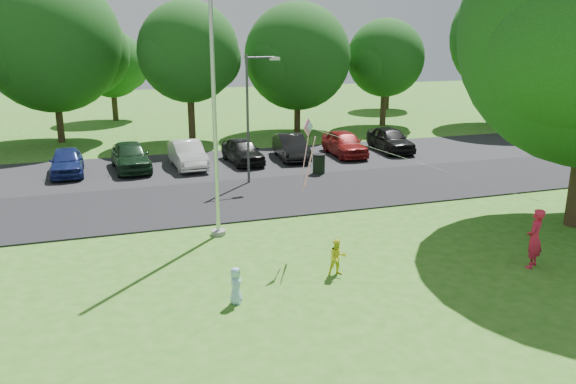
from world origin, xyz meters
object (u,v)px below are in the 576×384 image
object	(u,v)px
trash_can	(319,164)
child_yellow	(337,257)
street_lamp	(252,107)
woman	(534,238)
child_blue	(236,285)
kite	(315,144)
flagpole	(214,114)

from	to	relation	value
trash_can	child_yellow	xyz separation A→B (m)	(-3.86, -11.36, 0.02)
street_lamp	woman	size ratio (longest dim) A/B	3.24
child_blue	trash_can	bearing A→B (deg)	-11.45
street_lamp	child_yellow	world-z (taller)	street_lamp
kite	child_blue	bearing A→B (deg)	-179.61
street_lamp	kite	world-z (taller)	street_lamp
child_blue	kite	xyz separation A→B (m)	(3.12, 2.61, 3.00)
flagpole	kite	xyz separation A→B (m)	(2.53, -2.58, -0.68)
flagpole	child_blue	bearing A→B (deg)	-96.50
flagpole	child_blue	size ratio (longest dim) A/B	10.25
woman	child_yellow	xyz separation A→B (m)	(-5.71, 1.27, -0.36)
child_yellow	child_blue	size ratio (longest dim) A/B	1.10
trash_can	street_lamp	bearing A→B (deg)	-170.55
child_blue	woman	bearing A→B (deg)	-74.50
woman	child_blue	distance (m)	8.87
woman	kite	size ratio (longest dim) A/B	0.29
street_lamp	trash_can	world-z (taller)	street_lamp
flagpole	child_yellow	distance (m)	6.24
trash_can	woman	size ratio (longest dim) A/B	0.57
flagpole	trash_can	distance (m)	10.16
child_blue	child_yellow	bearing A→B (deg)	-57.15
child_blue	flagpole	bearing A→B (deg)	12.00
trash_can	child_yellow	world-z (taller)	child_yellow
street_lamp	child_blue	size ratio (longest dim) A/B	5.97
woman	kite	xyz separation A→B (m)	(-5.73, 3.07, 2.59)
street_lamp	child_blue	bearing A→B (deg)	-115.29
child_yellow	child_blue	distance (m)	3.25
woman	kite	bearing A→B (deg)	-62.99
flagpole	woman	world-z (taller)	flagpole
trash_can	kite	size ratio (longest dim) A/B	0.17
child_yellow	woman	bearing A→B (deg)	-8.80
kite	flagpole	bearing A→B (deg)	94.93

